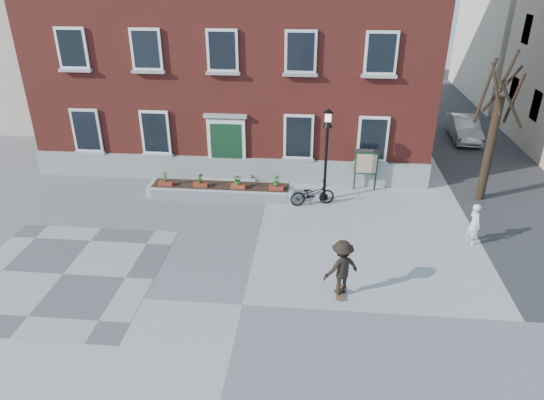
# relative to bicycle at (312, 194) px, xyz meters

# --- Properties ---
(ground) EXTENTS (100.00, 100.00, 0.00)m
(ground) POSITION_rel_bicycle_xyz_m (-1.90, -6.75, -0.49)
(ground) COLOR #97989A
(ground) RESTS_ON ground
(checker_patch) EXTENTS (6.00, 6.00, 0.01)m
(checker_patch) POSITION_rel_bicycle_xyz_m (-7.90, -5.75, -0.48)
(checker_patch) COLOR #515153
(checker_patch) RESTS_ON ground
(distant_building) EXTENTS (10.00, 12.00, 13.00)m
(distant_building) POSITION_rel_bicycle_xyz_m (-19.90, 13.25, 6.01)
(distant_building) COLOR beige
(distant_building) RESTS_ON ground
(bicycle) EXTENTS (1.96, 1.14, 0.98)m
(bicycle) POSITION_rel_bicycle_xyz_m (0.00, 0.00, 0.00)
(bicycle) COLOR black
(bicycle) RESTS_ON ground
(parked_car) EXTENTS (1.55, 3.98, 1.29)m
(parked_car) POSITION_rel_bicycle_xyz_m (8.35, 9.07, 0.16)
(parked_car) COLOR #B4B6B9
(parked_car) RESTS_ON ground
(bystander) EXTENTS (0.51, 0.65, 1.55)m
(bystander) POSITION_rel_bicycle_xyz_m (5.73, -2.53, 0.29)
(bystander) COLOR silver
(bystander) RESTS_ON ground
(brick_building) EXTENTS (18.40, 10.85, 12.60)m
(brick_building) POSITION_rel_bicycle_xyz_m (-3.90, 7.22, 5.81)
(brick_building) COLOR maroon
(brick_building) RESTS_ON ground
(planter_assembly) EXTENTS (6.20, 1.12, 1.15)m
(planter_assembly) POSITION_rel_bicycle_xyz_m (-3.89, 0.42, -0.18)
(planter_assembly) COLOR beige
(planter_assembly) RESTS_ON ground
(bare_tree) EXTENTS (1.83, 1.83, 6.16)m
(bare_tree) POSITION_rel_bicycle_xyz_m (7.10, 1.25, 2.30)
(bare_tree) COLOR #2F2215
(bare_tree) RESTS_ON ground
(lamp_post) EXTENTS (0.40, 0.40, 3.93)m
(lamp_post) POSITION_rel_bicycle_xyz_m (0.50, 0.55, 2.05)
(lamp_post) COLOR black
(lamp_post) RESTS_ON ground
(notice_board) EXTENTS (1.10, 0.16, 1.87)m
(notice_board) POSITION_rel_bicycle_xyz_m (2.27, 1.71, 0.77)
(notice_board) COLOR #193324
(notice_board) RESTS_ON ground
(skateboarder) EXTENTS (1.32, 1.13, 1.84)m
(skateboarder) POSITION_rel_bicycle_xyz_m (0.96, -5.94, 0.47)
(skateboarder) COLOR brown
(skateboarder) RESTS_ON ground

